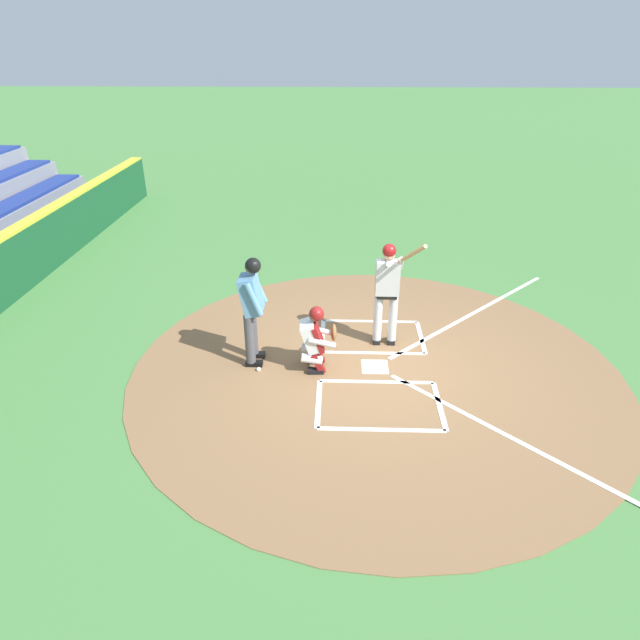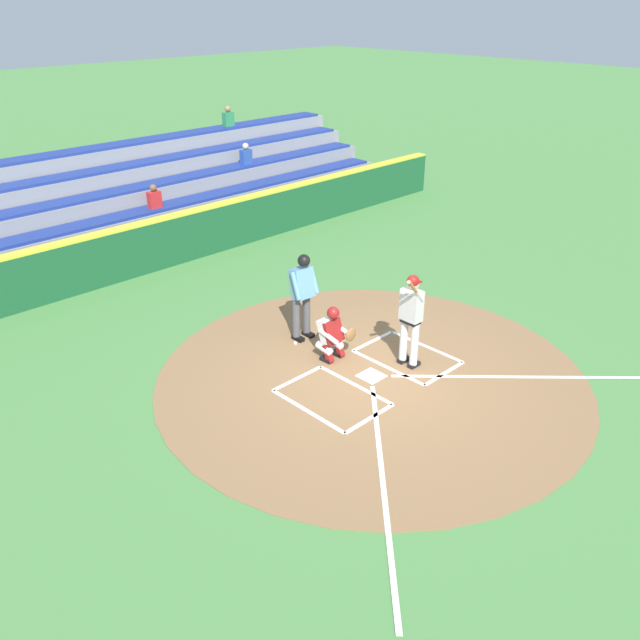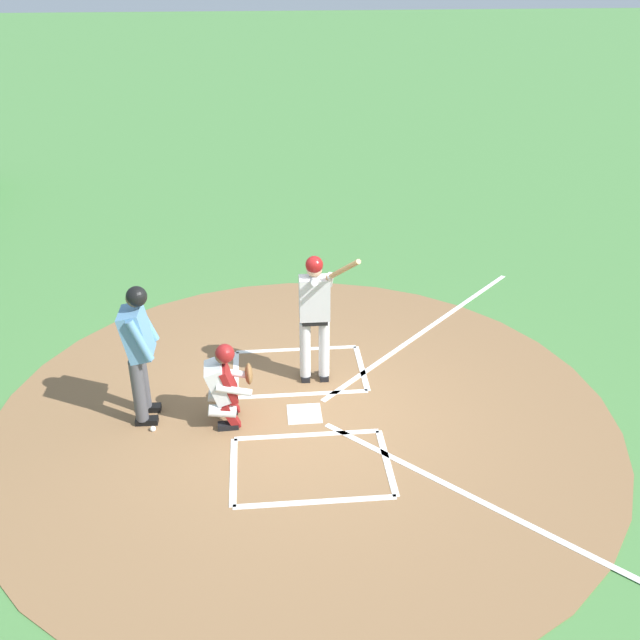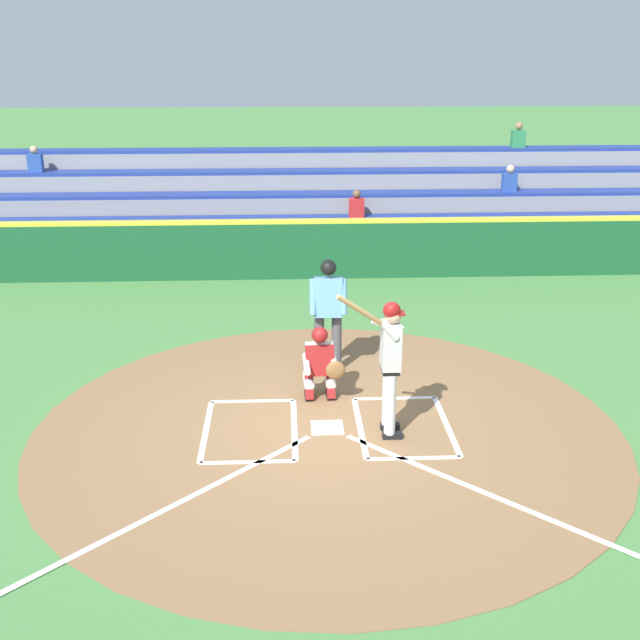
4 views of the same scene
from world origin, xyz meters
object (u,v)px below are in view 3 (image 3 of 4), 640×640
catcher (226,382)px  baseball (153,429)px  batter (315,311)px  plate_umpire (138,345)px

catcher → baseball: catcher is taller
batter → catcher: batter is taller
batter → baseball: (0.98, -2.13, -1.06)m
catcher → plate_umpire: 1.15m
batter → catcher: size_ratio=1.88×
batter → baseball: bearing=-65.3°
batter → plate_umpire: batter is taller
catcher → baseball: bearing=-81.8°
plate_umpire → baseball: (0.30, 0.09, -1.04)m
catcher → plate_umpire: size_ratio=0.61×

